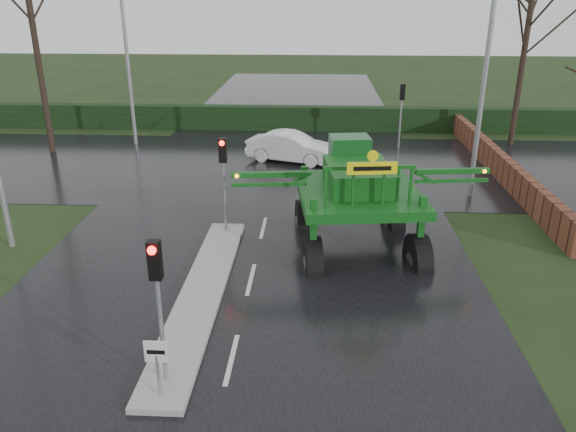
{
  "coord_description": "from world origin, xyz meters",
  "views": [
    {
      "loc": [
        1.94,
        -11.03,
        8.14
      ],
      "look_at": [
        1.12,
        4.3,
        2.0
      ],
      "focal_mm": 35.0,
      "sensor_mm": 36.0,
      "label": 1
    }
  ],
  "objects_px": {
    "traffic_signal_far": "(402,101)",
    "street_light_right": "(480,51)",
    "street_light_left_far": "(131,35)",
    "crop_sprayer": "(313,197)",
    "traffic_signal_near": "(157,283)",
    "keep_left_sign": "(157,359)",
    "white_sedan": "(291,162)",
    "traffic_signal_mid": "(223,165)"
  },
  "relations": [
    {
      "from": "keep_left_sign",
      "to": "crop_sprayer",
      "type": "relative_size",
      "value": 0.16
    },
    {
      "from": "traffic_signal_mid",
      "to": "white_sedan",
      "type": "xyz_separation_m",
      "value": [
        1.92,
        9.36,
        -2.59
      ]
    },
    {
      "from": "keep_left_sign",
      "to": "street_light_left_far",
      "type": "bearing_deg",
      "value": 107.78
    },
    {
      "from": "traffic_signal_far",
      "to": "street_light_left_far",
      "type": "distance_m",
      "value": 15.08
    },
    {
      "from": "traffic_signal_mid",
      "to": "traffic_signal_near",
      "type": "bearing_deg",
      "value": -90.0
    },
    {
      "from": "street_light_left_far",
      "to": "crop_sprayer",
      "type": "relative_size",
      "value": 1.18
    },
    {
      "from": "crop_sprayer",
      "to": "white_sedan",
      "type": "height_order",
      "value": "crop_sprayer"
    },
    {
      "from": "traffic_signal_far",
      "to": "street_light_left_far",
      "type": "bearing_deg",
      "value": 0.03
    },
    {
      "from": "crop_sprayer",
      "to": "keep_left_sign",
      "type": "bearing_deg",
      "value": -121.4
    },
    {
      "from": "traffic_signal_far",
      "to": "street_light_right",
      "type": "distance_m",
      "value": 8.86
    },
    {
      "from": "street_light_left_far",
      "to": "street_light_right",
      "type": "bearing_deg",
      "value": -26.02
    },
    {
      "from": "keep_left_sign",
      "to": "traffic_signal_mid",
      "type": "relative_size",
      "value": 0.38
    },
    {
      "from": "traffic_signal_mid",
      "to": "traffic_signal_far",
      "type": "height_order",
      "value": "same"
    },
    {
      "from": "traffic_signal_mid",
      "to": "white_sedan",
      "type": "relative_size",
      "value": 0.77
    },
    {
      "from": "traffic_signal_mid",
      "to": "crop_sprayer",
      "type": "xyz_separation_m",
      "value": [
        3.14,
        -2.18,
        -0.34
      ]
    },
    {
      "from": "street_light_left_far",
      "to": "traffic_signal_near",
      "type": "bearing_deg",
      "value": -71.83
    },
    {
      "from": "street_light_right",
      "to": "crop_sprayer",
      "type": "relative_size",
      "value": 1.18
    },
    {
      "from": "traffic_signal_near",
      "to": "traffic_signal_far",
      "type": "distance_m",
      "value": 22.42
    },
    {
      "from": "traffic_signal_near",
      "to": "traffic_signal_far",
      "type": "height_order",
      "value": "same"
    },
    {
      "from": "traffic_signal_mid",
      "to": "traffic_signal_far",
      "type": "xyz_separation_m",
      "value": [
        7.8,
        12.52,
        0.0
      ]
    },
    {
      "from": "keep_left_sign",
      "to": "traffic_signal_mid",
      "type": "bearing_deg",
      "value": 90.0
    },
    {
      "from": "traffic_signal_near",
      "to": "crop_sprayer",
      "type": "height_order",
      "value": "crop_sprayer"
    },
    {
      "from": "keep_left_sign",
      "to": "street_light_left_far",
      "type": "height_order",
      "value": "street_light_left_far"
    },
    {
      "from": "traffic_signal_mid",
      "to": "street_light_right",
      "type": "height_order",
      "value": "street_light_right"
    },
    {
      "from": "keep_left_sign",
      "to": "white_sedan",
      "type": "bearing_deg",
      "value": 84.02
    },
    {
      "from": "traffic_signal_far",
      "to": "street_light_left_far",
      "type": "relative_size",
      "value": 0.35
    },
    {
      "from": "traffic_signal_near",
      "to": "white_sedan",
      "type": "xyz_separation_m",
      "value": [
        1.92,
        17.86,
        -2.59
      ]
    },
    {
      "from": "street_light_right",
      "to": "white_sedan",
      "type": "bearing_deg",
      "value": 147.34
    },
    {
      "from": "traffic_signal_near",
      "to": "street_light_right",
      "type": "height_order",
      "value": "street_light_right"
    },
    {
      "from": "white_sedan",
      "to": "traffic_signal_near",
      "type": "bearing_deg",
      "value": -168.01
    },
    {
      "from": "street_light_right",
      "to": "traffic_signal_far",
      "type": "bearing_deg",
      "value": 101.95
    },
    {
      "from": "keep_left_sign",
      "to": "white_sedan",
      "type": "xyz_separation_m",
      "value": [
        1.92,
        18.36,
        -1.06
      ]
    },
    {
      "from": "traffic_signal_mid",
      "to": "street_light_left_far",
      "type": "bearing_deg",
      "value": 118.86
    },
    {
      "from": "keep_left_sign",
      "to": "traffic_signal_far",
      "type": "bearing_deg",
      "value": 70.07
    },
    {
      "from": "traffic_signal_mid",
      "to": "white_sedan",
      "type": "bearing_deg",
      "value": 78.4
    },
    {
      "from": "traffic_signal_near",
      "to": "traffic_signal_mid",
      "type": "bearing_deg",
      "value": 90.0
    },
    {
      "from": "traffic_signal_near",
      "to": "street_light_left_far",
      "type": "bearing_deg",
      "value": 108.17
    },
    {
      "from": "street_light_right",
      "to": "white_sedan",
      "type": "relative_size",
      "value": 2.19
    },
    {
      "from": "keep_left_sign",
      "to": "crop_sprayer",
      "type": "distance_m",
      "value": 7.59
    },
    {
      "from": "traffic_signal_far",
      "to": "street_light_right",
      "type": "relative_size",
      "value": 0.35
    },
    {
      "from": "traffic_signal_near",
      "to": "traffic_signal_far",
      "type": "xyz_separation_m",
      "value": [
        7.8,
        21.02,
        0.0
      ]
    },
    {
      "from": "street_light_right",
      "to": "crop_sprayer",
      "type": "xyz_separation_m",
      "value": [
        -6.35,
        -6.69,
        -3.74
      ]
    }
  ]
}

